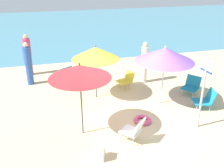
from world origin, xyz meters
The scene contains 17 objects.
ground_plane centered at (0.00, 0.00, 0.00)m, with size 40.00×40.00×0.00m, color #D3BC8C.
sea_water centered at (0.00, 13.42, 0.00)m, with size 40.00×16.00×0.01m, color teal.
umbrella_purple centered at (1.50, 0.65, 1.66)m, with size 1.83×1.83×1.93m.
umbrella_yellow centered at (-0.46, 1.59, 1.57)m, with size 1.54×1.54×1.83m.
umbrella_red centered at (-1.23, -0.40, 1.78)m, with size 1.56×1.56×2.01m.
beach_chair_a centered at (-0.03, -1.09, 0.35)m, with size 0.70×0.71×0.67m.
beach_chair_b centered at (-1.25, 2.70, 0.38)m, with size 0.72×0.71×0.71m.
beach_chair_c centered at (0.77, 2.12, 0.31)m, with size 0.67×0.62×0.60m.
beach_chair_d centered at (2.70, -0.02, 0.31)m, with size 0.70×0.62×0.63m.
beach_chair_e centered at (2.82, 1.05, 0.31)m, with size 0.75×0.74×0.62m.
beach_chair_f centered at (-0.51, 2.94, 0.35)m, with size 0.53×0.57×0.64m.
person_a centered at (-2.72, 4.30, 0.86)m, with size 0.29×0.29×1.69m.
person_b centered at (-2.68, 3.30, 0.83)m, with size 0.29×0.29×1.63m.
person_c centered at (1.56, 2.39, 0.82)m, with size 0.26×0.26×1.59m.
warning_sign centered at (1.91, -0.90, 1.30)m, with size 0.07×0.42×2.03m.
swim_ring centered at (0.51, -0.29, 0.05)m, with size 0.50×0.50×0.11m, color #E54C7F.
beach_bag centered at (-1.01, -1.54, 0.17)m, with size 0.25×0.20×0.34m, color silver.
Camera 1 is at (-1.94, -6.25, 4.08)m, focal length 41.66 mm.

